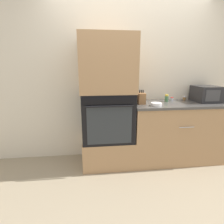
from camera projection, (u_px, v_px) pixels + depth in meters
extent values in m
plane|color=gray|center=(136.00, 171.00, 2.54)|extent=(12.00, 12.00, 0.00)
cube|color=beige|center=(129.00, 81.00, 2.84)|extent=(8.00, 0.05, 2.50)
cube|color=#A87F56|center=(108.00, 150.00, 2.74)|extent=(0.76, 0.60, 0.41)
cube|color=black|center=(108.00, 116.00, 2.60)|extent=(0.73, 0.59, 0.70)
cube|color=black|center=(110.00, 100.00, 2.24)|extent=(0.70, 0.01, 0.12)
cube|color=orange|center=(110.00, 100.00, 2.24)|extent=(0.09, 0.00, 0.03)
cube|color=#282D33|center=(110.00, 125.00, 2.32)|extent=(0.60, 0.01, 0.52)
cylinder|color=black|center=(110.00, 106.00, 2.23)|extent=(0.62, 0.02, 0.02)
cube|color=#A87F56|center=(107.00, 65.00, 2.42)|extent=(0.76, 0.60, 0.77)
cube|color=#A87F56|center=(175.00, 133.00, 2.80)|extent=(1.42, 0.60, 0.90)
cube|color=#474442|center=(178.00, 104.00, 2.68)|extent=(1.44, 0.63, 0.03)
cylinder|color=#B7B7BC|center=(187.00, 127.00, 2.45)|extent=(0.22, 0.01, 0.01)
cube|color=#232326|center=(206.00, 94.00, 2.76)|extent=(0.37, 0.37, 0.25)
cube|color=#3D3D3F|center=(213.00, 96.00, 2.57)|extent=(0.23, 0.01, 0.17)
cube|color=olive|center=(141.00, 98.00, 2.60)|extent=(0.10, 0.16, 0.16)
cylinder|color=black|center=(140.00, 92.00, 2.57)|extent=(0.02, 0.02, 0.04)
cylinder|color=black|center=(141.00, 91.00, 2.57)|extent=(0.02, 0.02, 0.04)
cylinder|color=black|center=(143.00, 91.00, 2.58)|extent=(0.02, 0.02, 0.04)
cylinder|color=white|center=(156.00, 104.00, 2.46)|extent=(0.16, 0.16, 0.04)
cylinder|color=brown|center=(184.00, 99.00, 2.91)|extent=(0.05, 0.05, 0.05)
cylinder|color=#B7B7BC|center=(184.00, 97.00, 2.91)|extent=(0.05, 0.05, 0.01)
cylinder|color=silver|center=(172.00, 99.00, 2.84)|extent=(0.05, 0.05, 0.05)
cylinder|color=red|center=(172.00, 98.00, 2.83)|extent=(0.05, 0.05, 0.01)
cylinder|color=#427047|center=(166.00, 99.00, 2.77)|extent=(0.06, 0.06, 0.09)
cylinder|color=gold|center=(167.00, 95.00, 2.76)|extent=(0.05, 0.05, 0.03)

